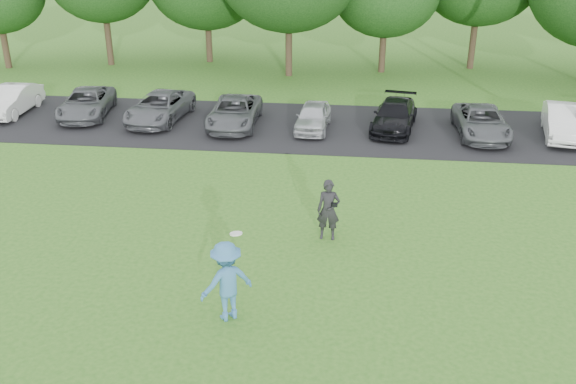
% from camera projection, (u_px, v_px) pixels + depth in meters
% --- Properties ---
extents(ground, '(100.00, 100.00, 0.00)m').
position_uv_depth(ground, '(271.00, 304.00, 15.00)').
color(ground, '#2D641C').
rests_on(ground, ground).
extents(parking_lot, '(32.00, 6.50, 0.03)m').
position_uv_depth(parking_lot, '(314.00, 127.00, 26.76)').
color(parking_lot, black).
rests_on(parking_lot, ground).
extents(frisbee_player, '(1.41, 1.29, 2.23)m').
position_uv_depth(frisbee_player, '(227.00, 281.00, 14.13)').
color(frisbee_player, teal).
rests_on(frisbee_player, ground).
extents(camera_bystander, '(0.64, 0.44, 1.74)m').
position_uv_depth(camera_bystander, '(328.00, 210.00, 17.58)').
color(camera_bystander, black).
rests_on(camera_bystander, ground).
extents(parked_cars, '(28.37, 4.98, 1.26)m').
position_uv_depth(parked_cars, '(311.00, 113.00, 26.50)').
color(parked_cars, silver).
rests_on(parked_cars, parking_lot).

